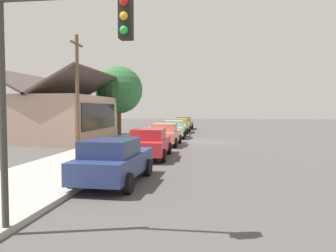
# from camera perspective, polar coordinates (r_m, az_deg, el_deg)

# --- Properties ---
(ground_plane) EXTENTS (120.00, 120.00, 0.00)m
(ground_plane) POSITION_cam_1_polar(r_m,az_deg,el_deg) (26.11, 6.18, -2.75)
(ground_plane) COLOR #4C4947
(sidewalk_curb) EXTENTS (60.00, 4.20, 0.16)m
(sidewalk_curb) POSITION_cam_1_polar(r_m,az_deg,el_deg) (26.83, -5.88, -2.43)
(sidewalk_curb) COLOR #A3A099
(sidewalk_curb) RESTS_ON ground
(car_navy) EXTENTS (4.45, 2.09, 1.59)m
(car_navy) POSITION_cam_1_polar(r_m,az_deg,el_deg) (11.57, -9.46, -6.00)
(car_navy) COLOR navy
(car_navy) RESTS_ON ground
(car_cherry) EXTENTS (4.95, 2.13, 1.59)m
(car_cherry) POSITION_cam_1_polar(r_m,az_deg,el_deg) (17.39, -3.18, -2.93)
(car_cherry) COLOR red
(car_cherry) RESTS_ON ground
(car_coral) EXTENTS (4.53, 2.04, 1.59)m
(car_coral) POSITION_cam_1_polar(r_m,az_deg,el_deg) (23.31, -0.49, -1.42)
(car_coral) COLOR #EA8C75
(car_coral) RESTS_ON ground
(car_seafoam) EXTENTS (4.95, 2.18, 1.59)m
(car_seafoam) POSITION_cam_1_polar(r_m,az_deg,el_deg) (29.46, 1.11, -0.49)
(car_seafoam) COLOR #9ED1BC
(car_seafoam) RESTS_ON ground
(car_mustard) EXTENTS (4.76, 2.04, 1.59)m
(car_mustard) POSITION_cam_1_polar(r_m,az_deg,el_deg) (35.45, 2.17, 0.10)
(car_mustard) COLOR gold
(car_mustard) RESTS_ON ground
(car_olive) EXTENTS (4.81, 2.18, 1.59)m
(car_olive) POSITION_cam_1_polar(r_m,az_deg,el_deg) (41.81, 2.82, 0.55)
(car_olive) COLOR olive
(car_olive) RESTS_ON ground
(storefront_building) EXTENTS (10.21, 7.47, 5.70)m
(storefront_building) POSITION_cam_1_polar(r_m,az_deg,el_deg) (28.47, -18.71, 1.57)
(storefront_building) COLOR tan
(storefront_building) RESTS_ON ground
(shade_tree) EXTENTS (4.80, 4.80, 6.96)m
(shade_tree) POSITION_cam_1_polar(r_m,az_deg,el_deg) (33.53, -8.62, 6.28)
(shade_tree) COLOR brown
(shade_tree) RESTS_ON ground
(traffic_light_main) EXTENTS (0.37, 2.79, 5.20)m
(traffic_light_main) POSITION_cam_1_polar(r_m,az_deg,el_deg) (6.95, -19.94, 10.05)
(traffic_light_main) COLOR #383833
(traffic_light_main) RESTS_ON ground
(utility_pole_wooden) EXTENTS (1.80, 0.24, 7.50)m
(utility_pole_wooden) POSITION_cam_1_polar(r_m,az_deg,el_deg) (22.49, -15.63, 6.25)
(utility_pole_wooden) COLOR brown
(utility_pole_wooden) RESTS_ON ground
(fire_hydrant_red) EXTENTS (0.22, 0.22, 0.71)m
(fire_hydrant_red) POSITION_cam_1_polar(r_m,az_deg,el_deg) (35.78, -0.18, -0.38)
(fire_hydrant_red) COLOR red
(fire_hydrant_red) RESTS_ON sidewalk_curb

